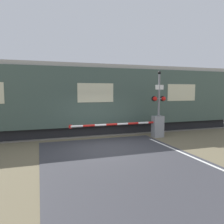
{
  "coord_description": "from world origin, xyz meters",
  "views": [
    {
      "loc": [
        -2.93,
        -9.33,
        2.61
      ],
      "look_at": [
        0.89,
        2.04,
        1.45
      ],
      "focal_mm": 35.0,
      "sensor_mm": 36.0,
      "label": 1
    }
  ],
  "objects": [
    {
      "name": "crossing_barrier",
      "position": [
        3.04,
        1.44,
        0.64
      ],
      "size": [
        5.31,
        0.44,
        1.21
      ],
      "color": "gray",
      "rests_on": "ground_plane"
    },
    {
      "name": "ground_plane",
      "position": [
        0.0,
        0.0,
        0.0
      ],
      "size": [
        80.0,
        80.0,
        0.0
      ],
      "primitive_type": "plane",
      "color": "#6B6047"
    },
    {
      "name": "track_bed",
      "position": [
        0.0,
        4.17,
        0.02
      ],
      "size": [
        36.0,
        3.2,
        0.13
      ],
      "color": "slate",
      "rests_on": "ground_plane"
    },
    {
      "name": "signal_post",
      "position": [
        3.44,
        1.38,
        2.1
      ],
      "size": [
        0.85,
        0.26,
        3.71
      ],
      "color": "gray",
      "rests_on": "ground_plane"
    },
    {
      "name": "train",
      "position": [
        0.12,
        4.16,
        2.13
      ],
      "size": [
        20.75,
        3.11,
        4.17
      ],
      "color": "black",
      "rests_on": "ground_plane"
    }
  ]
}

